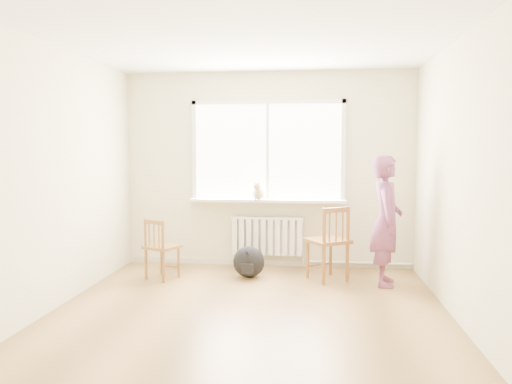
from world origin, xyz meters
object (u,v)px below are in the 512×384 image
(chair_left, at_px, (160,249))
(backpack, at_px, (249,262))
(person, at_px, (386,220))
(cat, at_px, (259,192))
(chair_right, at_px, (330,243))

(chair_left, relative_size, backpack, 1.90)
(person, relative_size, cat, 3.87)
(person, distance_m, backpack, 1.79)
(chair_left, xyz_separation_m, cat, (1.17, 0.71, 0.67))
(cat, bearing_deg, chair_left, -144.72)
(chair_left, distance_m, person, 2.81)
(chair_right, xyz_separation_m, backpack, (-1.02, 0.04, -0.27))
(chair_right, relative_size, person, 0.60)
(person, relative_size, backpack, 3.89)
(chair_right, xyz_separation_m, person, (0.66, -0.10, 0.31))
(chair_right, relative_size, backpack, 2.32)
(chair_left, bearing_deg, backpack, -144.84)
(backpack, bearing_deg, cat, 81.94)
(cat, height_order, backpack, cat)
(chair_left, height_order, chair_right, chair_right)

